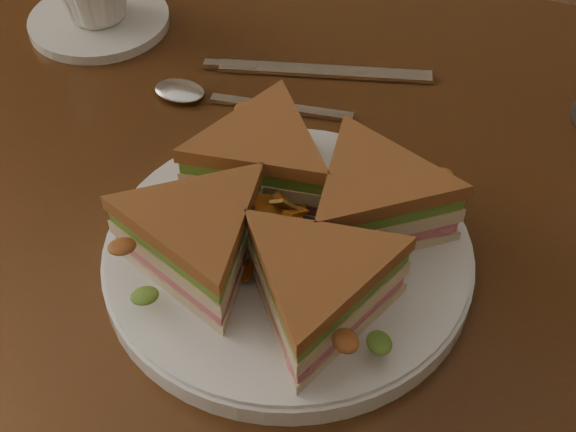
{
  "coord_description": "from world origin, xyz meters",
  "views": [
    {
      "loc": [
        0.15,
        -0.4,
        1.2
      ],
      "look_at": [
        0.01,
        -0.04,
        0.8
      ],
      "focal_mm": 50.0,
      "sensor_mm": 36.0,
      "label": 1
    }
  ],
  "objects_px": {
    "plate": "(288,256)",
    "knife": "(310,71)",
    "table": "(296,301)",
    "spoon": "(204,96)",
    "sandwich_wedges": "(288,221)",
    "saucer": "(99,21)"
  },
  "relations": [
    {
      "from": "plate",
      "to": "sandwich_wedges",
      "type": "relative_size",
      "value": 0.95
    },
    {
      "from": "table",
      "to": "saucer",
      "type": "xyz_separation_m",
      "value": [
        -0.28,
        0.19,
        0.1
      ]
    },
    {
      "from": "plate",
      "to": "knife",
      "type": "height_order",
      "value": "plate"
    },
    {
      "from": "table",
      "to": "plate",
      "type": "distance_m",
      "value": 0.11
    },
    {
      "from": "plate",
      "to": "saucer",
      "type": "xyz_separation_m",
      "value": [
        -0.29,
        0.23,
        -0.0
      ]
    },
    {
      "from": "saucer",
      "to": "spoon",
      "type": "bearing_deg",
      "value": -25.69
    },
    {
      "from": "sandwich_wedges",
      "to": "saucer",
      "type": "xyz_separation_m",
      "value": [
        -0.29,
        0.23,
        -0.04
      ]
    },
    {
      "from": "plate",
      "to": "sandwich_wedges",
      "type": "xyz_separation_m",
      "value": [
        -0.0,
        0.0,
        0.04
      ]
    },
    {
      "from": "sandwich_wedges",
      "to": "knife",
      "type": "xyz_separation_m",
      "value": [
        -0.07,
        0.23,
        -0.04
      ]
    },
    {
      "from": "table",
      "to": "spoon",
      "type": "xyz_separation_m",
      "value": [
        -0.13,
        0.11,
        0.1
      ]
    },
    {
      "from": "sandwich_wedges",
      "to": "spoon",
      "type": "xyz_separation_m",
      "value": [
        -0.14,
        0.16,
        -0.04
      ]
    },
    {
      "from": "sandwich_wedges",
      "to": "spoon",
      "type": "bearing_deg",
      "value": 132.34
    },
    {
      "from": "table",
      "to": "sandwich_wedges",
      "type": "relative_size",
      "value": 4.25
    },
    {
      "from": "table",
      "to": "plate",
      "type": "relative_size",
      "value": 4.47
    },
    {
      "from": "table",
      "to": "spoon",
      "type": "height_order",
      "value": "spoon"
    },
    {
      "from": "sandwich_wedges",
      "to": "table",
      "type": "bearing_deg",
      "value": 101.19
    },
    {
      "from": "knife",
      "to": "saucer",
      "type": "xyz_separation_m",
      "value": [
        -0.23,
        0.0,
        0.0
      ]
    },
    {
      "from": "plate",
      "to": "table",
      "type": "bearing_deg",
      "value": 101.19
    },
    {
      "from": "spoon",
      "to": "sandwich_wedges",
      "type": "bearing_deg",
      "value": -56.16
    },
    {
      "from": "table",
      "to": "sandwich_wedges",
      "type": "distance_m",
      "value": 0.15
    },
    {
      "from": "spoon",
      "to": "knife",
      "type": "bearing_deg",
      "value": 35.35
    },
    {
      "from": "sandwich_wedges",
      "to": "spoon",
      "type": "relative_size",
      "value": 1.54
    }
  ]
}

